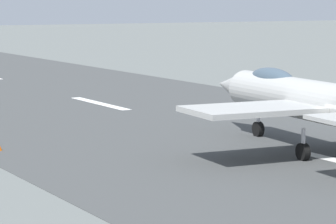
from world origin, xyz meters
name	(u,v)px	position (x,y,z in m)	size (l,w,h in m)	color
fighter_jet	(312,99)	(3.55, -0.56, 2.41)	(16.69, 13.16, 5.60)	#A8A9A6
crew_person	(281,97)	(15.74, -8.09, 0.86)	(0.56, 0.50, 1.71)	#1E2338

